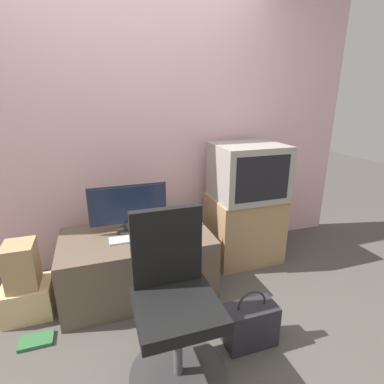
{
  "coord_description": "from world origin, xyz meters",
  "views": [
    {
      "loc": [
        -0.3,
        -1.36,
        1.52
      ],
      "look_at": [
        0.45,
        0.91,
        0.73
      ],
      "focal_mm": 28.0,
      "sensor_mm": 36.0,
      "label": 1
    }
  ],
  "objects": [
    {
      "name": "desk",
      "position": [
        -0.05,
        0.75,
        0.24
      ],
      "size": [
        1.14,
        0.65,
        0.48
      ],
      "color": "brown",
      "rests_on": "ground_plane"
    },
    {
      "name": "cardboard_box_lower",
      "position": [
        -0.84,
        0.71,
        0.12
      ],
      "size": [
        0.32,
        0.27,
        0.24
      ],
      "color": "#D1B27F",
      "rests_on": "ground_plane"
    },
    {
      "name": "handbag",
      "position": [
        0.53,
        -0.03,
        0.14
      ],
      "size": [
        0.33,
        0.17,
        0.39
      ],
      "color": "#232328",
      "rests_on": "ground_plane"
    },
    {
      "name": "main_monitor",
      "position": [
        -0.08,
        0.85,
        0.67
      ],
      "size": [
        0.6,
        0.2,
        0.38
      ],
      "color": "#2D2D2D",
      "rests_on": "desk"
    },
    {
      "name": "ground_plane",
      "position": [
        0.0,
        0.0,
        0.0
      ],
      "size": [
        12.0,
        12.0,
        0.0
      ],
      "primitive_type": "plane",
      "color": "#4C4742"
    },
    {
      "name": "wall_back",
      "position": [
        0.0,
        1.32,
        1.3
      ],
      "size": [
        4.4,
        0.05,
        2.6
      ],
      "color": "beige",
      "rests_on": "ground_plane"
    },
    {
      "name": "crt_tv",
      "position": [
        0.99,
        0.94,
        0.86
      ],
      "size": [
        0.6,
        0.52,
        0.49
      ],
      "color": "gray",
      "rests_on": "side_stand"
    },
    {
      "name": "book",
      "position": [
        -0.77,
        0.4,
        0.01
      ],
      "size": [
        0.2,
        0.13,
        0.02
      ],
      "color": "#2D6638",
      "rests_on": "ground_plane"
    },
    {
      "name": "side_stand",
      "position": [
        0.99,
        0.97,
        0.31
      ],
      "size": [
        0.62,
        0.53,
        0.62
      ],
      "color": "#A37F56",
      "rests_on": "ground_plane"
    },
    {
      "name": "office_chair",
      "position": [
        0.03,
        -0.06,
        0.4
      ],
      "size": [
        0.55,
        0.55,
        0.95
      ],
      "color": "#333333",
      "rests_on": "ground_plane"
    },
    {
      "name": "keyboard",
      "position": [
        -0.09,
        0.69,
        0.49
      ],
      "size": [
        0.33,
        0.12,
        0.01
      ],
      "color": "silver",
      "rests_on": "desk"
    },
    {
      "name": "cardboard_box_upper",
      "position": [
        -0.84,
        0.71,
        0.4
      ],
      "size": [
        0.2,
        0.23,
        0.32
      ],
      "color": "#A3845B",
      "rests_on": "cardboard_box_lower"
    },
    {
      "name": "mouse",
      "position": [
        0.13,
        0.69,
        0.5
      ],
      "size": [
        0.07,
        0.03,
        0.03
      ],
      "color": "silver",
      "rests_on": "desk"
    }
  ]
}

